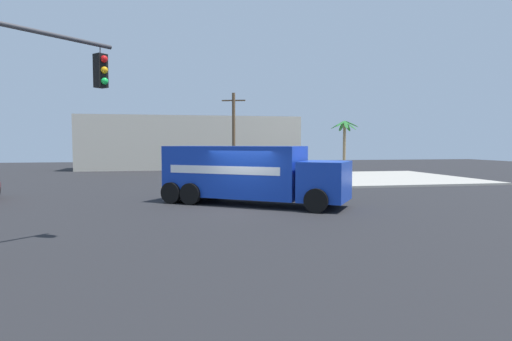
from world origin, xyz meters
The scene contains 7 objects.
ground_plane centered at (0.00, 0.00, 0.00)m, with size 100.00×100.00×0.00m, color black.
sidewalk_corner_far centered at (13.37, 13.37, 0.07)m, with size 12.91×12.91×0.14m, color #9E998E.
delivery_truck centered at (0.61, 1.41, 1.43)m, with size 8.46×6.86×2.69m.
traffic_light_primary centered at (-6.43, -6.45, 3.89)m, with size 2.92×2.78×5.72m.
palm_tree_far centered at (12.54, 18.47, 3.44)m, with size 2.56×2.41×4.78m.
utility_pole centered at (2.72, 21.29, 3.89)m, with size 2.15×0.73×7.51m.
building_backdrop centered at (-0.85, 29.96, 2.89)m, with size 23.72×6.00×5.78m, color beige.
Camera 1 is at (-2.77, -17.69, 2.81)m, focal length 29.49 mm.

